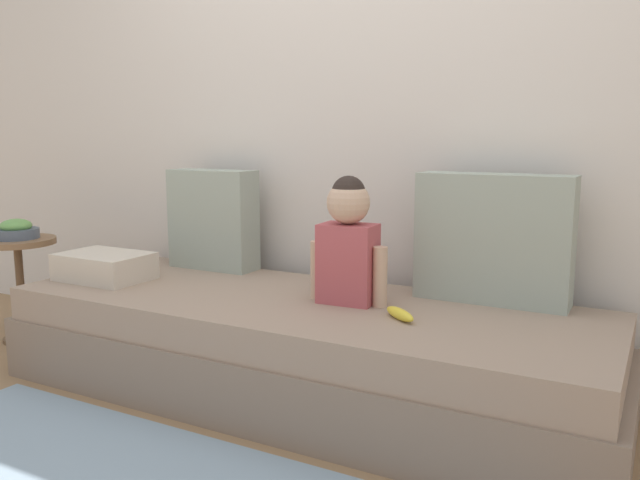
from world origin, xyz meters
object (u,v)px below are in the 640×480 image
Objects in this scene: side_table at (19,263)px; fruit_bowl at (16,230)px; throw_pillow_left at (213,219)px; throw_pillow_right at (493,239)px; couch at (300,348)px; folded_blanket at (105,266)px; toddler at (348,240)px; banana at (400,314)px.

fruit_bowl reaches higher than side_table.
throw_pillow_right is (1.37, 0.00, 0.01)m from throw_pillow_left.
throw_pillow_left is 0.81× the size of throw_pillow_right.
throw_pillow_left is (-0.68, 0.34, 0.45)m from couch.
throw_pillow_left is at bearing 23.75° from side_table.
throw_pillow_left is 0.90× the size of side_table.
folded_blanket is at bearing -3.17° from side_table.
couch is 1.66m from fruit_bowl.
toddler reaches higher than fruit_bowl.
folded_blanket is at bearing -173.54° from couch.
banana is (1.14, -0.41, -0.22)m from throw_pillow_left.
side_table reaches higher than couch.
toddler is at bearing -150.43° from throw_pillow_right.
side_table is at bearing 176.83° from folded_blanket.
throw_pillow_right is 3.51× the size of banana.
toddler is 1.25× the size of folded_blanket.
throw_pillow_left is 1.04m from side_table.
fruit_bowl reaches higher than banana.
throw_pillow_left is 1.21× the size of folded_blanket.
toddler is 2.28× the size of fruit_bowl.
side_table is (-2.07, -0.00, -0.01)m from banana.
couch is 14.62× the size of banana.
throw_pillow_left reaches higher than couch.
throw_pillow_left is 1.23m from banana.
toddler is at bearing 16.30° from couch.
throw_pillow_right is at bearing 29.57° from toddler.
throw_pillow_right is at bearing 26.17° from couch.
throw_pillow_left is at bearing 160.43° from banana.
throw_pillow_left is at bearing 23.75° from fruit_bowl.
folded_blanket is at bearing -171.88° from toddler.
toddler reaches higher than side_table.
folded_blanket is 0.66m from fruit_bowl.
toddler is at bearing 155.00° from banana.
throw_pillow_right is 0.52m from banana.
couch is at bearing -26.17° from throw_pillow_left.
throw_pillow_right is 1.11× the size of side_table.
throw_pillow_right is at bearing 15.12° from folded_blanket.
folded_blanket is at bearing -3.17° from fruit_bowl.
couch is 0.49m from toddler.
fruit_bowl is (-1.80, -0.13, -0.07)m from toddler.
banana is (-0.22, -0.41, -0.23)m from throw_pillow_right.
side_table is at bearing -169.91° from throw_pillow_right.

